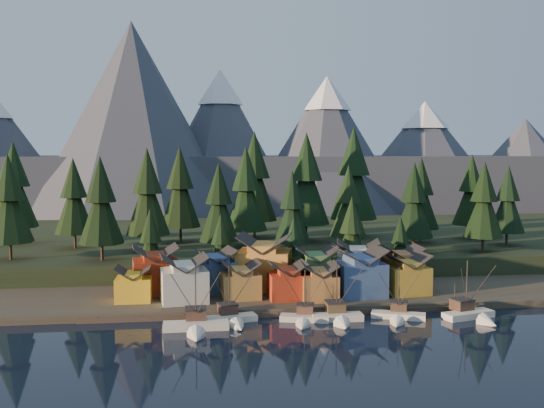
{
  "coord_description": "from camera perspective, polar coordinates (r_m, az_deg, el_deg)",
  "views": [
    {
      "loc": [
        -17.97,
        -98.99,
        31.69
      ],
      "look_at": [
        -1.37,
        30.0,
        20.65
      ],
      "focal_mm": 40.0,
      "sensor_mm": 36.0,
      "label": 1
    }
  ],
  "objects": [
    {
      "name": "tree_hill_16",
      "position": [
        184.19,
        -23.09,
        1.4
      ],
      "size": [
        12.43,
        12.43,
        28.97
      ],
      "color": "#332319",
      "rests_on": "hillside"
    },
    {
      "name": "tree_shore_0",
      "position": [
        140.86,
        -11.36,
        -3.64
      ],
      "size": [
        7.57,
        7.57,
        17.64
      ],
      "color": "#332319",
      "rests_on": "shore_strip"
    },
    {
      "name": "house_back_5",
      "position": [
        140.12,
        12.15,
        -5.68
      ],
      "size": [
        8.55,
        8.65,
        9.22
      ],
      "rotation": [
        0.0,
        0.0,
        -0.04
      ],
      "color": "#935A34",
      "rests_on": "shore_strip"
    },
    {
      "name": "house_front_1",
      "position": [
        124.88,
        -8.27,
        -6.85
      ],
      "size": [
        10.16,
        9.84,
        9.46
      ],
      "rotation": [
        0.0,
        0.0,
        0.12
      ],
      "color": "beige",
      "rests_on": "shore_strip"
    },
    {
      "name": "boat_2",
      "position": [
        114.43,
        -3.79,
        -10.09
      ],
      "size": [
        10.59,
        11.13,
        11.71
      ],
      "rotation": [
        0.0,
        0.0,
        0.22
      ],
      "color": "beige",
      "rests_on": "ground"
    },
    {
      "name": "tree_hill_0",
      "position": [
        157.71,
        -23.52,
        0.21
      ],
      "size": [
        11.02,
        11.02,
        25.66
      ],
      "color": "#332319",
      "rests_on": "hillside"
    },
    {
      "name": "tree_hill_3",
      "position": [
        159.81,
        -11.63,
        0.85
      ],
      "size": [
        11.64,
        11.64,
        27.11
      ],
      "color": "#332319",
      "rests_on": "hillside"
    },
    {
      "name": "house_front_0",
      "position": [
        127.56,
        -12.9,
        -7.25
      ],
      "size": [
        7.12,
        6.74,
        7.08
      ],
      "rotation": [
        0.0,
        0.0,
        -0.01
      ],
      "color": "gold",
      "rests_on": "shore_strip"
    },
    {
      "name": "house_back_1",
      "position": [
        133.28,
        -5.39,
        -6.12
      ],
      "size": [
        9.88,
        9.96,
        9.3
      ],
      "rotation": [
        0.0,
        0.0,
        0.22
      ],
      "color": "#364F7F",
      "rests_on": "shore_strip"
    },
    {
      "name": "boat_6",
      "position": [
        122.86,
        18.38,
        -9.21
      ],
      "size": [
        11.04,
        11.56,
        12.35
      ],
      "rotation": [
        0.0,
        0.0,
        0.28
      ],
      "color": "silver",
      "rests_on": "ground"
    },
    {
      "name": "house_front_2",
      "position": [
        127.12,
        -3.01,
        -7.03
      ],
      "size": [
        8.46,
        8.51,
        7.67
      ],
      "rotation": [
        0.0,
        0.0,
        0.08
      ],
      "color": "olive",
      "rests_on": "shore_strip"
    },
    {
      "name": "boat_1",
      "position": [
        110.16,
        -7.17,
        -10.65
      ],
      "size": [
        12.07,
        13.14,
        12.79
      ],
      "rotation": [
        0.0,
        0.0,
        0.01
      ],
      "color": "beige",
      "rests_on": "ground"
    },
    {
      "name": "tree_hill_14",
      "position": [
        189.99,
        18.25,
        1.03
      ],
      "size": [
        10.87,
        10.87,
        25.33
      ],
      "color": "#332319",
      "rests_on": "hillside"
    },
    {
      "name": "house_front_5",
      "position": [
        129.52,
        8.3,
        -6.26
      ],
      "size": [
        10.33,
        9.52,
        10.18
      ],
      "rotation": [
        0.0,
        0.0,
        0.07
      ],
      "color": "#354E7E",
      "rests_on": "shore_strip"
    },
    {
      "name": "house_back_3",
      "position": [
        134.48,
        4.12,
        -5.92
      ],
      "size": [
        9.72,
        8.69,
        9.69
      ],
      "rotation": [
        0.0,
        0.0,
        -0.02
      ],
      "color": "#3F6E3B",
      "rests_on": "shore_strip"
    },
    {
      "name": "tree_shore_3",
      "position": [
        145.11,
        7.5,
        -2.83
      ],
      "size": [
        8.56,
        8.56,
        19.95
      ],
      "color": "#332319",
      "rests_on": "shore_strip"
    },
    {
      "name": "house_front_6",
      "position": [
        133.84,
        12.53,
        -6.32
      ],
      "size": [
        9.37,
        8.94,
        8.6
      ],
      "rotation": [
        0.0,
        0.0,
        0.1
      ],
      "color": "#A9842B",
      "rests_on": "shore_strip"
    },
    {
      "name": "tree_hill_5",
      "position": [
        149.66,
        -5.02,
        -0.1
      ],
      "size": [
        10.07,
        10.07,
        23.47
      ],
      "color": "#332319",
      "rests_on": "hillside"
    },
    {
      "name": "boat_4",
      "position": [
        115.83,
        6.29,
        -9.81
      ],
      "size": [
        9.84,
        10.72,
        12.31
      ],
      "rotation": [
        0.0,
        0.0,
        -0.01
      ],
      "color": "beige",
      "rests_on": "ground"
    },
    {
      "name": "tree_shore_2",
      "position": [
        142.57,
        2.03,
        -4.01
      ],
      "size": [
        6.47,
        6.47,
        15.08
      ],
      "color": "#332319",
      "rests_on": "shore_strip"
    },
    {
      "name": "tree_hill_13",
      "position": [
        165.05,
        19.32,
        0.12
      ],
      "size": [
        10.11,
        10.11,
        23.54
      ],
      "color": "#332319",
      "rests_on": "hillside"
    },
    {
      "name": "house_front_3",
      "position": [
        126.01,
        1.46,
        -7.12
      ],
      "size": [
        7.91,
        7.56,
        7.73
      ],
      "rotation": [
        0.0,
        0.0,
        0.04
      ],
      "color": "#9C2D18",
      "rests_on": "shore_strip"
    },
    {
      "name": "tree_hill_8",
      "position": [
        174.16,
        3.26,
        2.07
      ],
      "size": [
        13.56,
        13.56,
        31.59
      ],
      "color": "#332319",
      "rests_on": "hillside"
    },
    {
      "name": "tree_hill_1",
      "position": [
        170.48,
        -18.14,
        0.47
      ],
      "size": [
        10.5,
        10.5,
        24.47
      ],
      "color": "#332319",
      "rests_on": "hillside"
    },
    {
      "name": "tree_hill_15",
      "position": [
        182.06,
        -1.66,
        2.31
      ],
      "size": [
        13.83,
        13.83,
        32.21
      ],
      "color": "#332319",
      "rests_on": "hillside"
    },
    {
      "name": "boat_5",
      "position": [
        119.02,
        11.79,
        -9.73
      ],
      "size": [
        10.74,
        11.07,
        10.81
      ],
      "rotation": [
        0.0,
        0.0,
        -0.38
      ],
      "color": "silver",
      "rests_on": "ground"
    },
    {
      "name": "mountain_ridge",
      "position": [
        312.93,
        -4.82,
        3.8
      ],
      "size": [
        560.0,
        190.0,
        90.0
      ],
      "color": "#4E5464",
      "rests_on": "ground"
    },
    {
      "name": "tree_hill_2",
      "position": [
        149.11,
        -15.8,
        0.05
      ],
      "size": [
        10.76,
        10.76,
        25.06
      ],
      "color": "#332319",
      "rests_on": "hillside"
    },
    {
      "name": "tree_hill_17",
      "position": [
        179.5,
        21.31,
        0.21
      ],
      "size": [
        9.57,
        9.57,
        22.3
      ],
      "color": "#332319",
      "rests_on": "hillside"
    },
    {
      "name": "tree_hill_6",
      "position": [
        164.92,
        -2.46,
        1.16
      ],
      "size": [
        11.85,
        11.85,
        27.62
      ],
      "color": "#332319",
      "rests_on": "hillside"
    },
    {
      "name": "boat_3",
      "position": [
        114.97,
        3.05,
        -10.1
      ],
      "size": [
        9.92,
        10.38,
        10.84
      ],
      "rotation": [
        0.0,
        0.0,
        -0.26
      ],
      "color": "beige",
      "rests_on": "ground"
    },
    {
      "name": "tree_shore_4",
      "position": [
        148.99,
        11.97,
        -3.73
      ],
      "size": [
        6.47,
        6.47,
        15.08
      ],
      "color": "#332319",
      "rests_on": "shore_strip"
    },
    {
      "name": "shore_strip",
      "position": [
        143.52,
        0.03,
        -7.6
      ],
      "size": [
        400.0,
        50.0,
        1.5
      ],
      "primitive_type": "cube",
      "color": "#352F27",
      "rests_on": "ground"
    },
    {
      "name": "tree_hill_9",
      "position": [
        159.65,
        7.19,
        0.02
      ],
      "size": [
        9.7,
        9.7,
        22.59
      ],
      "color": "#332319",
      "rests_on": "hillside"
    },
    {
      "name": "tree_hill_11",
      "position": [
        159.68,
        13.21,
        0.08
      ],
      "size": [
        10.03,
        10.03,
        23.36
      ],
      "color": "#332319",
      "rests_on": "hillside"
    },
    {
      "name": "tree_shore_1",
      "position": [
        140.74,
        -4.83,
        -3.87
      ],
      "size": [
        7.0,
        7.0,
        16.3
      ],
      "color": "#332319",
      "rests_on": "shore_strip"
    },
    {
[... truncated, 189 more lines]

